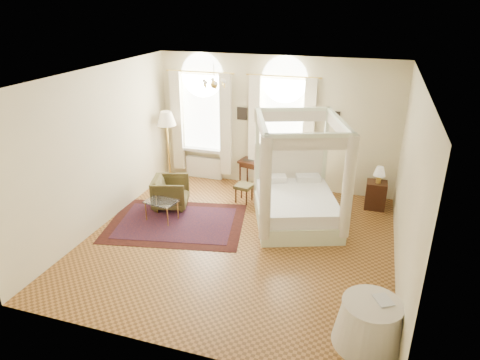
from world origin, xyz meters
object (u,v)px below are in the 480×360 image
object	(u,v)px
writing_desk	(258,165)
armchair	(171,192)
side_table	(370,323)
canopy_bed	(297,200)
stool	(244,188)
coffee_table	(161,203)
floor_lamp	(167,122)
nightstand	(376,195)

from	to	relation	value
writing_desk	armchair	distance (m)	2.36
armchair	side_table	world-z (taller)	armchair
canopy_bed	writing_desk	distance (m)	2.00
stool	coffee_table	bearing A→B (deg)	-135.31
armchair	floor_lamp	distance (m)	2.02
stool	side_table	world-z (taller)	side_table
armchair	coffee_table	distance (m)	0.67
canopy_bed	nightstand	size ratio (longest dim) A/B	3.97
nightstand	writing_desk	distance (m)	2.93
floor_lamp	side_table	bearing A→B (deg)	-40.27
nightstand	floor_lamp	distance (m)	5.43
armchair	floor_lamp	world-z (taller)	floor_lamp
armchair	side_table	bearing A→B (deg)	-139.84
armchair	side_table	distance (m)	5.51
armchair	floor_lamp	size ratio (longest dim) A/B	0.42
writing_desk	floor_lamp	xyz separation A→B (m)	(-2.37, -0.26, 1.00)
floor_lamp	stool	bearing A→B (deg)	-15.71
nightstand	side_table	bearing A→B (deg)	-89.68
canopy_bed	armchair	distance (m)	2.93
floor_lamp	nightstand	bearing A→B (deg)	-0.30
canopy_bed	floor_lamp	distance (m)	4.01
writing_desk	side_table	bearing A→B (deg)	-58.33
armchair	floor_lamp	xyz separation A→B (m)	(-0.72, 1.41, 1.25)
coffee_table	side_table	distance (m)	5.09
nightstand	writing_desk	world-z (taller)	writing_desk
nightstand	armchair	world-z (taller)	armchair
floor_lamp	side_table	world-z (taller)	floor_lamp
canopy_bed	coffee_table	world-z (taller)	canopy_bed
armchair	coffee_table	xyz separation A→B (m)	(0.10, -0.66, 0.05)
canopy_bed	stool	bearing A→B (deg)	155.31
canopy_bed	stool	world-z (taller)	canopy_bed
canopy_bed	stool	xyz separation A→B (m)	(-1.38, 0.63, -0.16)
floor_lamp	canopy_bed	bearing A→B (deg)	-19.22
writing_desk	stool	world-z (taller)	writing_desk
writing_desk	coffee_table	bearing A→B (deg)	-123.57
armchair	stool	bearing A→B (deg)	-79.38
writing_desk	nightstand	bearing A→B (deg)	-5.69
writing_desk	side_table	distance (m)	5.59
stool	coffee_table	size ratio (longest dim) A/B	0.60
stool	writing_desk	bearing A→B (deg)	83.63
coffee_table	nightstand	bearing A→B (deg)	24.62
canopy_bed	coffee_table	size ratio (longest dim) A/B	3.47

